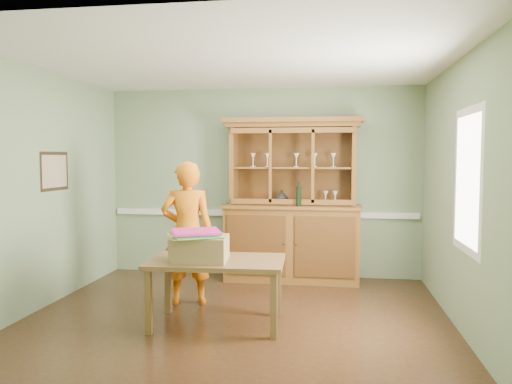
% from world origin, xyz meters
% --- Properties ---
extents(floor, '(4.50, 4.50, 0.00)m').
position_xyz_m(floor, '(0.00, 0.00, 0.00)').
color(floor, '#402814').
rests_on(floor, ground).
extents(ceiling, '(4.50, 4.50, 0.00)m').
position_xyz_m(ceiling, '(0.00, 0.00, 2.70)').
color(ceiling, white).
rests_on(ceiling, wall_back).
extents(wall_back, '(4.50, 0.00, 4.50)m').
position_xyz_m(wall_back, '(0.00, 2.00, 1.35)').
color(wall_back, gray).
rests_on(wall_back, floor).
extents(wall_left, '(0.00, 4.00, 4.00)m').
position_xyz_m(wall_left, '(-2.25, 0.00, 1.35)').
color(wall_left, gray).
rests_on(wall_left, floor).
extents(wall_right, '(0.00, 4.00, 4.00)m').
position_xyz_m(wall_right, '(2.25, 0.00, 1.35)').
color(wall_right, gray).
rests_on(wall_right, floor).
extents(wall_front, '(4.50, 0.00, 4.50)m').
position_xyz_m(wall_front, '(0.00, -2.00, 1.35)').
color(wall_front, gray).
rests_on(wall_front, floor).
extents(chair_rail, '(4.41, 0.05, 0.08)m').
position_xyz_m(chair_rail, '(0.00, 1.98, 0.90)').
color(chair_rail, white).
rests_on(chair_rail, wall_back).
extents(framed_map, '(0.03, 0.60, 0.46)m').
position_xyz_m(framed_map, '(-2.23, 0.30, 1.55)').
color(framed_map, black).
rests_on(framed_map, wall_left).
extents(window_panel, '(0.03, 0.96, 1.36)m').
position_xyz_m(window_panel, '(2.23, -0.30, 1.50)').
color(window_panel, white).
rests_on(window_panel, wall_right).
extents(china_hutch, '(1.91, 0.63, 2.25)m').
position_xyz_m(china_hutch, '(0.45, 1.74, 0.79)').
color(china_hutch, brown).
rests_on(china_hutch, floor).
extents(dining_table, '(1.39, 0.87, 0.68)m').
position_xyz_m(dining_table, '(-0.16, -0.26, 0.60)').
color(dining_table, brown).
rests_on(dining_table, floor).
extents(cardboard_box, '(0.57, 0.47, 0.25)m').
position_xyz_m(cardboard_box, '(-0.30, -0.38, 0.81)').
color(cardboard_box, '#94764C').
rests_on(cardboard_box, dining_table).
extents(kite_stack, '(0.62, 0.62, 0.05)m').
position_xyz_m(kite_stack, '(-0.35, -0.38, 0.96)').
color(kite_stack, yellow).
rests_on(kite_stack, cardboard_box).
extents(person, '(0.68, 0.51, 1.67)m').
position_xyz_m(person, '(-0.67, 0.44, 0.84)').
color(person, orange).
rests_on(person, floor).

